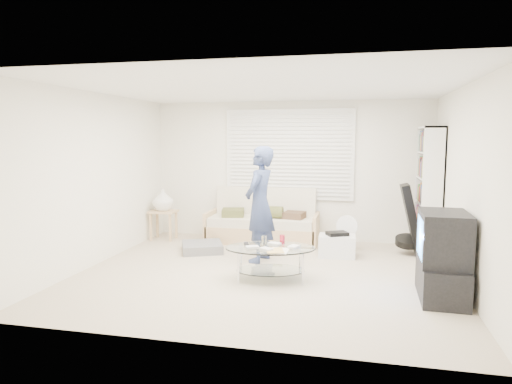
% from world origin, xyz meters
% --- Properties ---
extents(ground, '(5.00, 5.00, 0.00)m').
position_xyz_m(ground, '(0.00, 0.00, 0.00)').
color(ground, tan).
rests_on(ground, ground).
extents(room_shell, '(5.02, 4.52, 2.51)m').
position_xyz_m(room_shell, '(0.00, 0.48, 1.63)').
color(room_shell, white).
rests_on(room_shell, ground).
extents(window_blinds, '(2.32, 0.08, 1.62)m').
position_xyz_m(window_blinds, '(0.00, 2.20, 1.55)').
color(window_blinds, silver).
rests_on(window_blinds, ground).
extents(futon_sofa, '(1.96, 0.79, 0.96)m').
position_xyz_m(futon_sofa, '(-0.41, 1.87, 0.31)').
color(futon_sofa, tan).
rests_on(futon_sofa, ground).
extents(grey_floor_pillow, '(0.83, 0.83, 0.14)m').
position_xyz_m(grey_floor_pillow, '(-1.23, 0.96, 0.07)').
color(grey_floor_pillow, slate).
rests_on(grey_floor_pillow, ground).
extents(side_table, '(0.47, 0.38, 0.93)m').
position_xyz_m(side_table, '(-2.22, 1.66, 0.69)').
color(side_table, tan).
rests_on(side_table, ground).
extents(bookshelf, '(0.32, 0.85, 2.03)m').
position_xyz_m(bookshelf, '(2.32, 1.64, 1.01)').
color(bookshelf, white).
rests_on(bookshelf, ground).
extents(guitar_case, '(0.43, 0.41, 1.10)m').
position_xyz_m(guitar_case, '(2.06, 1.51, 0.49)').
color(guitar_case, black).
rests_on(guitar_case, ground).
extents(floor_fan, '(0.36, 0.24, 0.59)m').
position_xyz_m(floor_fan, '(1.07, 1.57, 0.34)').
color(floor_fan, white).
rests_on(floor_fan, ground).
extents(storage_bin, '(0.57, 0.41, 0.39)m').
position_xyz_m(storage_bin, '(0.93, 1.13, 0.18)').
color(storage_bin, white).
rests_on(storage_bin, ground).
extents(tv_unit, '(0.54, 0.94, 1.01)m').
position_xyz_m(tv_unit, '(2.20, -0.52, 0.49)').
color(tv_unit, black).
rests_on(tv_unit, ground).
extents(coffee_table, '(1.29, 0.96, 0.56)m').
position_xyz_m(coffee_table, '(0.14, -0.26, 0.35)').
color(coffee_table, silver).
rests_on(coffee_table, ground).
extents(standing_person, '(0.53, 0.70, 1.73)m').
position_xyz_m(standing_person, '(-0.19, 0.61, 0.87)').
color(standing_person, navy).
rests_on(standing_person, ground).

